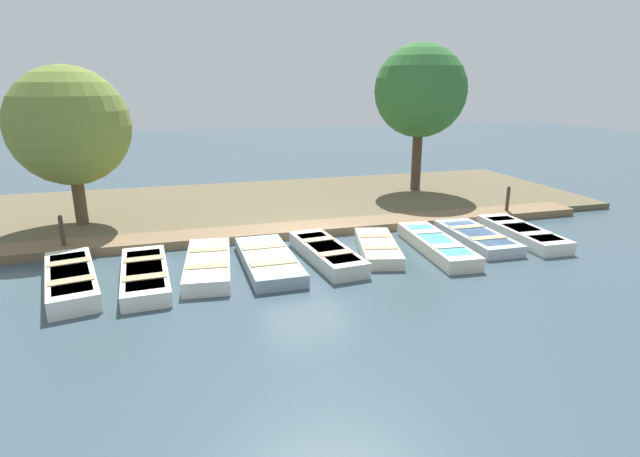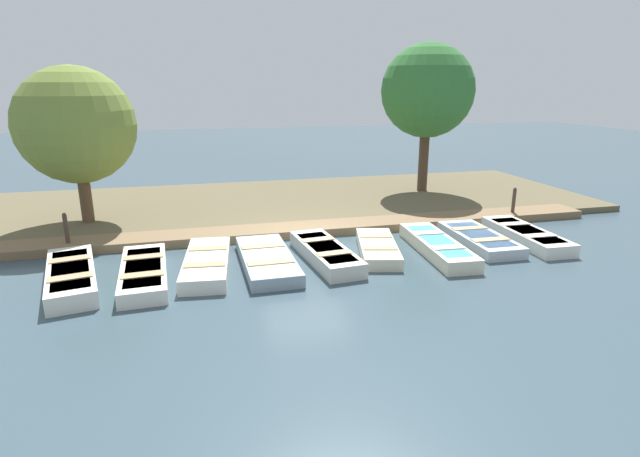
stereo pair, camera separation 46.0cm
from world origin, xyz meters
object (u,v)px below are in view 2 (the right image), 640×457
Objects in this scene: rowboat_5 at (378,248)px; mooring_post_far at (513,203)px; rowboat_6 at (437,246)px; rowboat_3 at (267,260)px; rowboat_8 at (526,235)px; park_tree_far_left at (76,126)px; park_tree_left at (427,91)px; rowboat_1 at (144,272)px; rowboat_7 at (479,239)px; rowboat_4 at (325,253)px; mooring_post_near at (67,232)px; rowboat_0 at (71,276)px; rowboat_2 at (207,263)px.

mooring_post_far is (-2.31, 5.79, 0.39)m from rowboat_5.
rowboat_5 is 1.65m from rowboat_6.
rowboat_3 is 3.09m from rowboat_5.
rowboat_8 is at bearing 90.46° from rowboat_3.
rowboat_6 reaches higher than rowboat_8.
park_tree_far_left is 0.83× the size of park_tree_left.
rowboat_1 is 9.23m from rowboat_7.
park_tree_far_left is at bearing -108.50° from rowboat_8.
park_tree_left reaches higher than rowboat_4.
rowboat_7 is 1.49m from rowboat_8.
rowboat_7 is at bearing 108.46° from rowboat_6.
mooring_post_far is at bearing 90.00° from mooring_post_near.
park_tree_far_left is at bearing 173.76° from rowboat_0.
mooring_post_far is at bearing 125.72° from rowboat_5.
park_tree_left is at bearing 108.12° from rowboat_0.
rowboat_4 is at bearing 53.68° from park_tree_far_left.
rowboat_5 is (-0.31, 7.66, -0.04)m from rowboat_0.
mooring_post_far reaches higher than rowboat_8.
rowboat_6 is (-0.00, 9.29, -0.02)m from rowboat_0.
mooring_post_far is 0.22× the size of park_tree_far_left.
mooring_post_far is (-2.22, 2.63, 0.39)m from rowboat_7.
rowboat_4 reaches higher than rowboat_7.
rowboat_2 is at bearing 36.48° from park_tree_far_left.
mooring_post_near reaches higher than rowboat_1.
rowboat_5 is 0.96× the size of rowboat_7.
mooring_post_far reaches higher than rowboat_1.
rowboat_1 is at bearing 22.27° from park_tree_far_left.
park_tree_far_left is (-2.40, -13.94, 2.70)m from mooring_post_far.
park_tree_far_left is at bearing -137.76° from rowboat_2.
rowboat_3 is (-0.21, 2.98, -0.02)m from rowboat_1.
rowboat_0 is 13.71m from mooring_post_far.
rowboat_0 is at bearing -80.65° from rowboat_2.
rowboat_8 is (-0.14, 6.17, -0.01)m from rowboat_4.
rowboat_5 is at bearing 92.73° from rowboat_3.
mooring_post_far reaches higher than rowboat_0.
rowboat_0 is 3.09m from rowboat_2.
rowboat_8 reaches higher than rowboat_5.
park_tree_left is (-6.58, 1.30, 4.03)m from rowboat_7.
park_tree_left reaches higher than rowboat_7.
rowboat_1 is 3.07× the size of mooring_post_near.
mooring_post_far is at bearing 104.94° from rowboat_3.
mooring_post_far reaches higher than rowboat_4.
rowboat_1 is 0.94× the size of rowboat_6.
mooring_post_near reaches higher than rowboat_5.
rowboat_4 reaches higher than rowboat_6.
park_tree_far_left is 12.80m from park_tree_left.
rowboat_3 is (-0.13, 4.58, -0.05)m from rowboat_0.
rowboat_1 reaches higher than rowboat_3.
rowboat_1 is 0.56× the size of park_tree_left.
mooring_post_near is at bearing -116.48° from rowboat_3.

